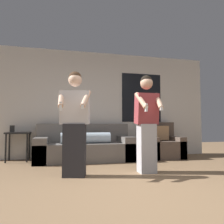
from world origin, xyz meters
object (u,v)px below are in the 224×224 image
couch (85,147)px  person_right (147,122)px  armchair (162,145)px  side_table (18,137)px  person_left (75,123)px

couch → person_right: 1.88m
armchair → side_table: (-3.40, 0.21, 0.24)m
couch → side_table: couch is taller
couch → armchair: (1.92, 0.01, 0.01)m
person_right → side_table: bearing=143.1°
side_table → person_left: size_ratio=0.48×
couch → person_left: person_left is taller
armchair → person_left: (-2.26, -1.57, 0.53)m
side_table → couch: bearing=-8.5°
person_left → person_right: 1.22m
side_table → person_left: person_left is taller
couch → side_table: (-1.48, 0.22, 0.25)m
couch → armchair: size_ratio=2.47×
person_right → armchair: bearing=56.6°
person_right → couch: bearing=119.7°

